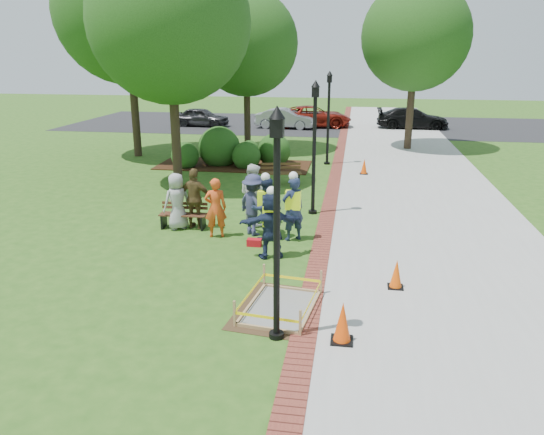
% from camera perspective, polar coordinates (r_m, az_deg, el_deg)
% --- Properties ---
extents(ground, '(100.00, 100.00, 0.00)m').
position_cam_1_polar(ground, '(12.97, -3.03, -5.69)').
color(ground, '#285116').
rests_on(ground, ground).
extents(sidewalk, '(6.00, 60.00, 0.02)m').
position_cam_1_polar(sidewalk, '(22.38, 15.11, 3.73)').
color(sidewalk, '#9E9E99').
rests_on(sidewalk, ground).
extents(brick_edging, '(0.50, 60.00, 0.03)m').
position_cam_1_polar(brick_edging, '(22.26, 6.76, 4.16)').
color(brick_edging, maroon).
rests_on(brick_edging, ground).
extents(mulch_bed, '(7.00, 3.00, 0.05)m').
position_cam_1_polar(mulch_bed, '(24.82, -4.10, 5.64)').
color(mulch_bed, '#381E0F').
rests_on(mulch_bed, ground).
extents(parking_lot, '(36.00, 12.00, 0.01)m').
position_cam_1_polar(parking_lot, '(39.07, 5.29, 9.93)').
color(parking_lot, black).
rests_on(parking_lot, ground).
extents(wet_concrete_pad, '(1.99, 2.50, 0.55)m').
position_cam_1_polar(wet_concrete_pad, '(11.01, 0.91, -8.76)').
color(wet_concrete_pad, '#47331E').
rests_on(wet_concrete_pad, ground).
extents(bench_near, '(1.42, 0.52, 0.76)m').
position_cam_1_polar(bench_near, '(16.11, -9.50, -0.31)').
color(bench_near, brown).
rests_on(bench_near, ground).
extents(bench_far, '(1.65, 0.84, 0.85)m').
position_cam_1_polar(bench_far, '(21.08, 1.00, 4.25)').
color(bench_far, '#4E371A').
rests_on(bench_far, ground).
extents(cone_front, '(0.41, 0.41, 0.80)m').
position_cam_1_polar(cone_front, '(9.87, 7.59, -11.21)').
color(cone_front, black).
rests_on(cone_front, ground).
extents(cone_back, '(0.35, 0.35, 0.68)m').
position_cam_1_polar(cone_back, '(12.21, 13.22, -6.00)').
color(cone_back, black).
rests_on(cone_back, ground).
extents(cone_far, '(0.34, 0.34, 0.68)m').
position_cam_1_polar(cone_far, '(23.25, 9.88, 5.38)').
color(cone_far, black).
rests_on(cone_far, ground).
extents(toolbox, '(0.39, 0.22, 0.20)m').
position_cam_1_polar(toolbox, '(14.50, -1.92, -2.70)').
color(toolbox, red).
rests_on(toolbox, ground).
extents(lamp_near, '(0.28, 0.28, 4.26)m').
position_cam_1_polar(lamp_near, '(9.13, 0.52, 0.81)').
color(lamp_near, black).
rests_on(lamp_near, ground).
extents(lamp_mid, '(0.28, 0.28, 4.26)m').
position_cam_1_polar(lamp_mid, '(16.91, 4.58, 8.52)').
color(lamp_mid, black).
rests_on(lamp_mid, ground).
extents(lamp_far, '(0.28, 0.28, 4.26)m').
position_cam_1_polar(lamp_far, '(24.83, 6.10, 11.34)').
color(lamp_far, black).
rests_on(lamp_far, ground).
extents(tree_left, '(6.00, 6.00, 9.13)m').
position_cam_1_polar(tree_left, '(21.03, -10.96, 19.96)').
color(tree_left, '#3D2D1E').
rests_on(tree_left, ground).
extents(tree_back, '(5.29, 5.29, 8.10)m').
position_cam_1_polar(tree_back, '(28.30, -2.79, 18.18)').
color(tree_back, '#3D2D1E').
rests_on(tree_back, ground).
extents(tree_right, '(5.56, 5.56, 8.60)m').
position_cam_1_polar(tree_right, '(29.62, 15.21, 18.28)').
color(tree_right, '#3D2D1E').
rests_on(tree_right, ground).
extents(tree_far, '(6.83, 6.83, 10.31)m').
position_cam_1_polar(tree_far, '(27.55, -15.30, 20.63)').
color(tree_far, '#3D2D1E').
rests_on(tree_far, ground).
extents(shrub_a, '(1.26, 1.26, 1.26)m').
position_cam_1_polar(shrub_a, '(24.61, -9.28, 5.30)').
color(shrub_a, '#1A3F12').
rests_on(shrub_a, ground).
extents(shrub_b, '(1.94, 1.94, 1.94)m').
position_cam_1_polar(shrub_b, '(25.04, -5.65, 5.66)').
color(shrub_b, '#1A3F12').
rests_on(shrub_b, ground).
extents(shrub_c, '(1.30, 1.30, 1.30)m').
position_cam_1_polar(shrub_c, '(24.24, -2.76, 5.33)').
color(shrub_c, '#1A3F12').
rests_on(shrub_c, ground).
extents(shrub_d, '(1.55, 1.55, 1.55)m').
position_cam_1_polar(shrub_d, '(25.07, 0.23, 5.75)').
color(shrub_d, '#1A3F12').
rests_on(shrub_d, ground).
extents(shrub_e, '(1.04, 1.04, 1.04)m').
position_cam_1_polar(shrub_e, '(26.05, -2.44, 6.19)').
color(shrub_e, '#1A3F12').
rests_on(shrub_e, ground).
extents(casual_person_a, '(0.63, 0.62, 1.69)m').
position_cam_1_polar(casual_person_a, '(15.94, -10.19, 1.72)').
color(casual_person_a, '#9A9A9A').
rests_on(casual_person_a, ground).
extents(casual_person_b, '(0.62, 0.49, 1.72)m').
position_cam_1_polar(casual_person_b, '(15.07, -6.09, 1.04)').
color(casual_person_b, '#E24A1A').
rests_on(casual_person_b, ground).
extents(casual_person_c, '(0.71, 0.67, 1.88)m').
position_cam_1_polar(casual_person_c, '(16.09, -2.05, 2.49)').
color(casual_person_c, silver).
rests_on(casual_person_c, ground).
extents(casual_person_d, '(0.62, 0.44, 1.82)m').
position_cam_1_polar(casual_person_d, '(15.89, -8.27, 2.01)').
color(casual_person_d, brown).
rests_on(casual_person_d, ground).
extents(casual_person_e, '(0.67, 0.66, 1.79)m').
position_cam_1_polar(casual_person_e, '(15.16, -1.99, 1.36)').
color(casual_person_e, '#2C2F4D').
rests_on(casual_person_e, ground).
extents(hivis_worker_a, '(0.65, 0.53, 1.89)m').
position_cam_1_polar(hivis_worker_a, '(13.44, -0.05, -0.56)').
color(hivis_worker_a, '#192842').
rests_on(hivis_worker_a, ground).
extents(hivis_worker_b, '(0.69, 0.64, 1.97)m').
position_cam_1_polar(hivis_worker_b, '(14.70, 2.27, 1.16)').
color(hivis_worker_b, '#161C3A').
rests_on(hivis_worker_b, ground).
extents(hivis_worker_c, '(0.67, 0.62, 1.91)m').
position_cam_1_polar(hivis_worker_c, '(14.82, -0.70, 1.20)').
color(hivis_worker_c, '#151738').
rests_on(hivis_worker_c, ground).
extents(parked_car_a, '(2.26, 4.52, 1.43)m').
position_cam_1_polar(parked_car_a, '(38.29, -7.55, 9.69)').
color(parked_car_a, '#272729').
rests_on(parked_car_a, ground).
extents(parked_car_b, '(2.42, 4.68, 1.47)m').
position_cam_1_polar(parked_car_b, '(36.98, 1.45, 9.56)').
color(parked_car_b, gray).
rests_on(parked_car_b, ground).
extents(parked_car_c, '(2.67, 5.08, 1.59)m').
position_cam_1_polar(parked_car_c, '(37.79, 4.44, 9.69)').
color(parked_car_c, maroon).
rests_on(parked_car_c, ground).
extents(parked_car_d, '(2.03, 4.64, 1.51)m').
position_cam_1_polar(parked_car_d, '(38.17, 14.78, 9.25)').
color(parked_car_d, black).
rests_on(parked_car_d, ground).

